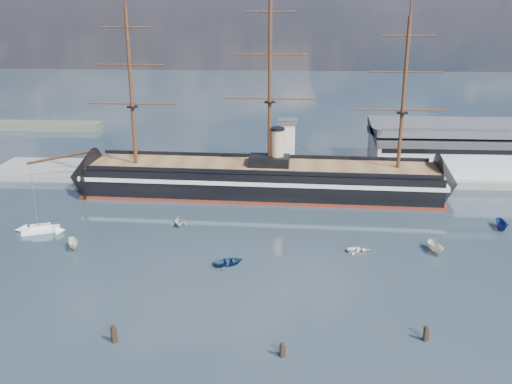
{
  "coord_description": "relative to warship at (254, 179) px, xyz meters",
  "views": [
    {
      "loc": [
        3.68,
        -78.11,
        46.78
      ],
      "look_at": [
        -3.22,
        35.0,
        9.0
      ],
      "focal_mm": 40.0,
      "sensor_mm": 36.0,
      "label": 1
    }
  ],
  "objects": [
    {
      "name": "motorboat_e",
      "position": [
        22.84,
        -34.33,
        -4.04
      ],
      "size": [
        1.29,
        2.98,
        1.37
      ],
      "primitive_type": "imported",
      "rotation": [
        0.0,
        0.0,
        1.61
      ],
      "color": "white",
      "rests_on": "ground"
    },
    {
      "name": "warehouse",
      "position": [
        63.14,
        20.0,
        3.95
      ],
      "size": [
        63.0,
        21.0,
        11.6
      ],
      "color": "#B7BABC",
      "rests_on": "ground"
    },
    {
      "name": "motorboat_c",
      "position": [
        37.77,
        -33.69,
        -4.04
      ],
      "size": [
        6.8,
        3.45,
        2.6
      ],
      "primitive_type": "imported",
      "rotation": [
        0.0,
        0.0,
        0.17
      ],
      "color": "silver",
      "rests_on": "ground"
    },
    {
      "name": "motorboat_d",
      "position": [
        -15.33,
        -22.67,
        -4.04
      ],
      "size": [
        7.31,
        5.09,
        2.46
      ],
      "primitive_type": "imported",
      "rotation": [
        0.0,
        0.0,
        0.36
      ],
      "color": "beige",
      "rests_on": "ground"
    },
    {
      "name": "sailboat",
      "position": [
        -44.07,
        -28.12,
        -3.24
      ],
      "size": [
        8.09,
        4.88,
        12.46
      ],
      "rotation": [
        0.0,
        0.0,
        0.36
      ],
      "color": "white",
      "rests_on": "ground"
    },
    {
      "name": "warship",
      "position": [
        0.0,
        0.0,
        0.0
      ],
      "size": [
        113.18,
        19.72,
        53.94
      ],
      "rotation": [
        0.0,
        0.0,
        -0.04
      ],
      "color": "black",
      "rests_on": "ground"
    },
    {
      "name": "piling_near_left",
      "position": [
        -16.08,
        -68.14,
        -4.04
      ],
      "size": [
        0.64,
        0.64,
        3.43
      ],
      "primitive_type": "cylinder",
      "color": "black",
      "rests_on": "ground"
    },
    {
      "name": "piling_near_mid",
      "position": [
        8.24,
        -70.18,
        -4.04
      ],
      "size": [
        0.64,
        0.64,
        2.91
      ],
      "primitive_type": "cylinder",
      "color": "black",
      "rests_on": "ground"
    },
    {
      "name": "piling_near_right",
      "position": [
        28.96,
        -64.98,
        -4.04
      ],
      "size": [
        0.64,
        0.64,
        3.1
      ],
      "primitive_type": "cylinder",
      "color": "black",
      "rests_on": "ground"
    },
    {
      "name": "ground",
      "position": [
        5.14,
        -20.0,
        -4.04
      ],
      "size": [
        600.0,
        600.0,
        0.0
      ],
      "primitive_type": "plane",
      "color": "#1C2C39",
      "rests_on": "ground"
    },
    {
      "name": "quay",
      "position": [
        15.14,
        16.0,
        -4.04
      ],
      "size": [
        180.0,
        18.0,
        2.0
      ],
      "primitive_type": "cube",
      "color": "slate",
      "rests_on": "ground"
    },
    {
      "name": "motorboat_b",
      "position": [
        -2.26,
        -41.45,
        -4.04
      ],
      "size": [
        2.81,
        3.79,
        1.65
      ],
      "primitive_type": "imported",
      "rotation": [
        0.0,
        0.0,
        2.02
      ],
      "color": "navy",
      "rests_on": "ground"
    },
    {
      "name": "motorboat_a",
      "position": [
        -33.92,
        -36.07,
        -4.04
      ],
      "size": [
        6.24,
        4.56,
        2.36
      ],
      "primitive_type": "imported",
      "rotation": [
        0.0,
        0.0,
        0.46
      ],
      "color": "silver",
      "rests_on": "ground"
    },
    {
      "name": "motorboat_f",
      "position": [
        55.09,
        -20.29,
        -4.04
      ],
      "size": [
        6.02,
        2.34,
        2.38
      ],
      "primitive_type": "imported",
      "rotation": [
        0.0,
        0.0,
        -0.03
      ],
      "color": "navy",
      "rests_on": "ground"
    },
    {
      "name": "quay_tower",
      "position": [
        8.14,
        13.0,
        5.72
      ],
      "size": [
        5.0,
        5.0,
        15.0
      ],
      "color": "silver",
      "rests_on": "ground"
    }
  ]
}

